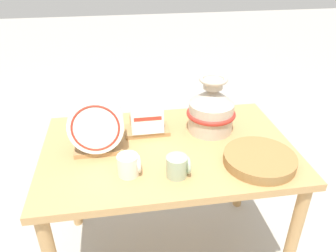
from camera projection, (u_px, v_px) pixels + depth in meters
display_table at (168, 164)px, 1.60m from camera, size 1.17×0.75×0.75m
ceramic_vase at (211, 108)px, 1.62m from camera, size 0.25×0.25×0.29m
dish_rack_round_plates at (97, 128)px, 1.45m from camera, size 0.24×0.15×0.27m
dish_rack_square_plates at (147, 121)px, 1.63m from camera, size 0.22×0.14×0.18m
wicker_charger_stack at (260, 159)px, 1.41m from camera, size 0.31×0.31×0.04m
mug_cream_glaze at (129, 165)px, 1.34m from camera, size 0.10×0.09×0.09m
mug_sage_glaze at (179, 166)px, 1.33m from camera, size 0.10×0.09×0.09m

